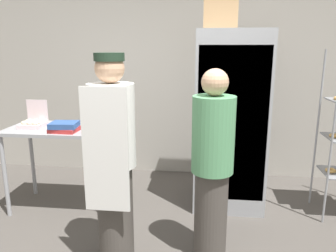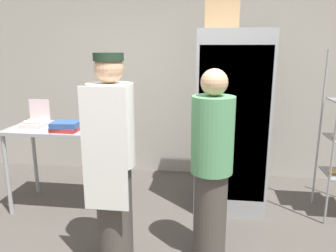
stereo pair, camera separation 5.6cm
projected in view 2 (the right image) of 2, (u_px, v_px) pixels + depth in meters
The scene contains 9 objects.
back_wall at pixel (182, 68), 4.49m from camera, with size 6.40×0.12×2.98m, color #ADA89E.
refrigerator at pixel (231, 121), 3.62m from camera, with size 0.76×0.77×1.94m.
prep_counter at pixel (67, 137), 3.57m from camera, with size 1.22×0.63×0.92m.
donut_box at pixel (35, 122), 3.54m from camera, with size 0.24×0.24×0.28m.
blender_pitcher at pixel (91, 116), 3.50m from camera, with size 0.13×0.13×0.29m.
binder_stack at pixel (66, 126), 3.36m from camera, with size 0.29×0.24×0.10m.
cardboard_storage_box at pixel (222, 15), 3.47m from camera, with size 0.36×0.27×0.32m.
person_baker at pixel (112, 158), 2.63m from camera, with size 0.37×0.38×1.73m.
person_customer at pixel (211, 167), 2.65m from camera, with size 0.34×0.34×1.61m.
Camera 2 is at (0.42, -2.11, 1.76)m, focal length 35.00 mm.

